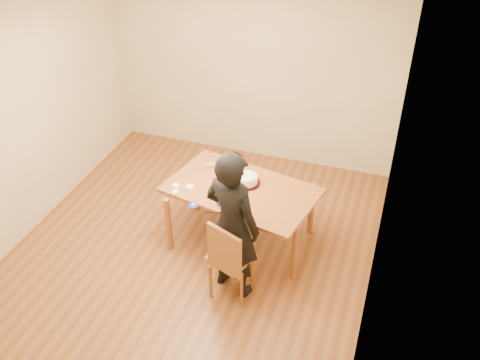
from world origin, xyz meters
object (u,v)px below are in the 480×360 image
(cake, at_px, (247,179))
(person, at_px, (232,225))
(cake_plate, at_px, (247,183))
(dining_table, at_px, (241,190))
(dining_chair, at_px, (231,257))

(cake, relative_size, person, 0.14)
(cake_plate, relative_size, cake, 1.21)
(dining_table, distance_m, dining_chair, 0.84)
(person, bearing_deg, dining_table, -61.39)
(dining_table, bearing_deg, dining_chair, -67.13)
(dining_table, distance_m, cake, 0.14)
(cake, distance_m, person, 0.85)
(dining_table, relative_size, person, 0.96)
(cake_plate, distance_m, cake, 0.05)
(dining_chair, height_order, person, person)
(person, bearing_deg, dining_chair, 106.99)
(dining_chair, relative_size, cake, 1.63)
(dining_chair, height_order, cake, cake)
(dining_chair, distance_m, cake_plate, 0.95)
(dining_table, bearing_deg, cake, 87.92)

